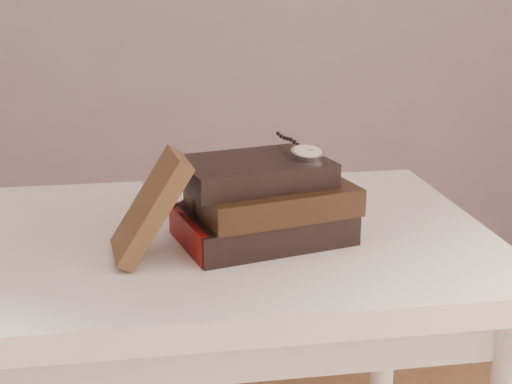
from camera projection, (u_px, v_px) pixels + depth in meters
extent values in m
cube|color=white|center=(172.00, 246.00, 1.12)|extent=(1.00, 0.60, 0.04)
cube|color=white|center=(173.00, 281.00, 1.14)|extent=(0.88, 0.49, 0.08)
cylinder|color=white|center=(383.00, 353.00, 1.53)|extent=(0.05, 0.05, 0.71)
cube|color=black|center=(262.00, 224.00, 1.09)|extent=(0.28, 0.22, 0.05)
cube|color=beige|center=(264.00, 224.00, 1.09)|extent=(0.27, 0.21, 0.04)
cube|color=gold|center=(182.00, 229.00, 1.07)|extent=(0.01, 0.01, 0.05)
cube|color=maroon|center=(188.00, 235.00, 1.04)|extent=(0.05, 0.15, 0.05)
cube|color=black|center=(272.00, 197.00, 1.07)|extent=(0.26, 0.21, 0.04)
cube|color=beige|center=(274.00, 197.00, 1.07)|extent=(0.25, 0.20, 0.03)
cube|color=gold|center=(196.00, 202.00, 1.05)|extent=(0.01, 0.01, 0.04)
cube|color=black|center=(254.00, 171.00, 1.07)|extent=(0.25, 0.20, 0.04)
cube|color=beige|center=(256.00, 171.00, 1.07)|extent=(0.24, 0.18, 0.03)
cube|color=gold|center=(182.00, 175.00, 1.05)|extent=(0.01, 0.01, 0.04)
cube|color=#3A2816|center=(151.00, 207.00, 1.00)|extent=(0.12, 0.12, 0.15)
cylinder|color=silver|center=(308.00, 154.00, 1.07)|extent=(0.06, 0.06, 0.02)
cylinder|color=white|center=(308.00, 151.00, 1.07)|extent=(0.05, 0.05, 0.01)
torus|color=silver|center=(308.00, 151.00, 1.07)|extent=(0.06, 0.06, 0.01)
cylinder|color=silver|center=(299.00, 150.00, 1.09)|extent=(0.01, 0.01, 0.01)
cube|color=black|center=(306.00, 150.00, 1.07)|extent=(0.00, 0.01, 0.00)
cube|color=black|center=(311.00, 150.00, 1.07)|extent=(0.01, 0.00, 0.00)
sphere|color=black|center=(298.00, 145.00, 1.10)|extent=(0.01, 0.01, 0.01)
sphere|color=black|center=(294.00, 142.00, 1.11)|extent=(0.01, 0.01, 0.01)
sphere|color=black|center=(291.00, 140.00, 1.12)|extent=(0.01, 0.01, 0.01)
sphere|color=black|center=(288.00, 139.00, 1.14)|extent=(0.01, 0.01, 0.01)
sphere|color=black|center=(284.00, 138.00, 1.15)|extent=(0.01, 0.01, 0.01)
sphere|color=black|center=(281.00, 136.00, 1.16)|extent=(0.01, 0.01, 0.01)
sphere|color=black|center=(278.00, 134.00, 1.18)|extent=(0.01, 0.01, 0.01)
torus|color=silver|center=(175.00, 189.00, 1.10)|extent=(0.05, 0.03, 0.05)
torus|color=silver|center=(208.00, 185.00, 1.12)|extent=(0.05, 0.03, 0.05)
cylinder|color=silver|center=(192.00, 185.00, 1.11)|extent=(0.01, 0.01, 0.00)
cylinder|color=silver|center=(152.00, 185.00, 1.14)|extent=(0.03, 0.11, 0.03)
cylinder|color=silver|center=(210.00, 178.00, 1.18)|extent=(0.03, 0.11, 0.03)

